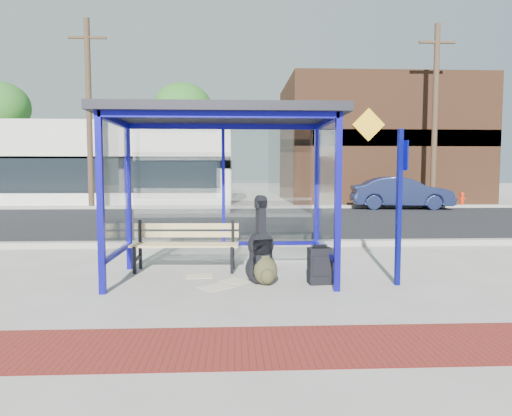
{
  "coord_description": "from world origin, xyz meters",
  "views": [
    {
      "loc": [
        0.18,
        -6.52,
        1.54
      ],
      "look_at": [
        0.49,
        0.2,
        1.01
      ],
      "focal_mm": 32.0,
      "sensor_mm": 36.0,
      "label": 1
    }
  ],
  "objects_px": {
    "guitar_bag": "(261,253)",
    "suitcase": "(320,266)",
    "parked_car": "(401,193)",
    "fire_hydrant": "(462,199)",
    "backpack": "(266,271)",
    "bench": "(185,242)"
  },
  "relations": [
    {
      "from": "guitar_bag",
      "to": "suitcase",
      "type": "height_order",
      "value": "guitar_bag"
    },
    {
      "from": "parked_car",
      "to": "fire_hydrant",
      "type": "distance_m",
      "value": 3.42
    },
    {
      "from": "guitar_bag",
      "to": "backpack",
      "type": "distance_m",
      "value": 0.26
    },
    {
      "from": "backpack",
      "to": "fire_hydrant",
      "type": "distance_m",
      "value": 17.16
    },
    {
      "from": "suitcase",
      "to": "backpack",
      "type": "height_order",
      "value": "suitcase"
    },
    {
      "from": "guitar_bag",
      "to": "parked_car",
      "type": "height_order",
      "value": "parked_car"
    },
    {
      "from": "bench",
      "to": "guitar_bag",
      "type": "bearing_deg",
      "value": -35.83
    },
    {
      "from": "bench",
      "to": "parked_car",
      "type": "relative_size",
      "value": 0.41
    },
    {
      "from": "bench",
      "to": "suitcase",
      "type": "height_order",
      "value": "bench"
    },
    {
      "from": "guitar_bag",
      "to": "parked_car",
      "type": "relative_size",
      "value": 0.28
    },
    {
      "from": "suitcase",
      "to": "fire_hydrant",
      "type": "xyz_separation_m",
      "value": [
        9.13,
        14.01,
        0.11
      ]
    },
    {
      "from": "bench",
      "to": "parked_car",
      "type": "xyz_separation_m",
      "value": [
        7.85,
        11.95,
        0.24
      ]
    },
    {
      "from": "bench",
      "to": "suitcase",
      "type": "distance_m",
      "value": 2.19
    },
    {
      "from": "suitcase",
      "to": "parked_car",
      "type": "xyz_separation_m",
      "value": [
        5.9,
        12.92,
        0.43
      ]
    },
    {
      "from": "bench",
      "to": "backpack",
      "type": "bearing_deg",
      "value": -37.15
    },
    {
      "from": "suitcase",
      "to": "fire_hydrant",
      "type": "height_order",
      "value": "fire_hydrant"
    },
    {
      "from": "guitar_bag",
      "to": "suitcase",
      "type": "distance_m",
      "value": 0.83
    },
    {
      "from": "backpack",
      "to": "parked_car",
      "type": "distance_m",
      "value": 14.56
    },
    {
      "from": "suitcase",
      "to": "parked_car",
      "type": "relative_size",
      "value": 0.13
    },
    {
      "from": "parked_car",
      "to": "guitar_bag",
      "type": "bearing_deg",
      "value": 158.89
    },
    {
      "from": "parked_car",
      "to": "suitcase",
      "type": "bearing_deg",
      "value": 161.94
    },
    {
      "from": "backpack",
      "to": "parked_car",
      "type": "relative_size",
      "value": 0.1
    }
  ]
}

